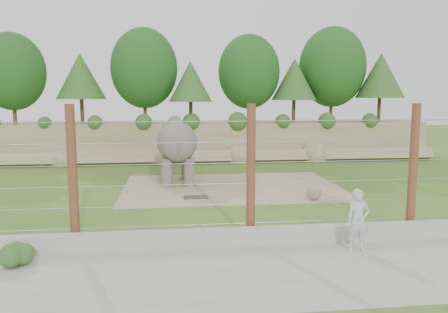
{
  "coord_description": "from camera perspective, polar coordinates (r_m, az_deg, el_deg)",
  "views": [
    {
      "loc": [
        -2.27,
        -16.78,
        4.18
      ],
      "look_at": [
        0.0,
        2.0,
        1.6
      ],
      "focal_mm": 35.0,
      "sensor_mm": 36.0,
      "label": 1
    }
  ],
  "objects": [
    {
      "name": "back_embankment",
      "position": [
        29.6,
        -1.36,
        7.34
      ],
      "size": [
        30.0,
        5.52,
        8.77
      ],
      "color": "#826D52",
      "rests_on": "ground"
    },
    {
      "name": "stone_ball",
      "position": [
        18.11,
        11.71,
        -4.68
      ],
      "size": [
        0.61,
        0.61,
        0.61
      ],
      "primitive_type": "sphere",
      "color": "gray",
      "rests_on": "dirt_patch"
    },
    {
      "name": "zookeeper",
      "position": [
        12.47,
        17.11,
        -7.98
      ],
      "size": [
        0.65,
        0.45,
        1.72
      ],
      "primitive_type": "imported",
      "rotation": [
        0.0,
        0.0,
        -0.07
      ],
      "color": "#B3B7BD",
      "rests_on": "walkway"
    },
    {
      "name": "retaining_wall",
      "position": [
        12.62,
        3.87,
        -10.38
      ],
      "size": [
        26.0,
        0.35,
        0.5
      ],
      "primitive_type": "cube",
      "color": "#A09F94",
      "rests_on": "ground"
    },
    {
      "name": "drain_grate",
      "position": [
        18.32,
        -3.72,
        -5.32
      ],
      "size": [
        1.0,
        0.6,
        0.03
      ],
      "primitive_type": "cube",
      "color": "#262628",
      "rests_on": "dirt_patch"
    },
    {
      "name": "ground",
      "position": [
        17.44,
        0.79,
        -6.1
      ],
      "size": [
        90.0,
        90.0,
        0.0
      ],
      "primitive_type": "plane",
      "color": "#3F5D22",
      "rests_on": "ground"
    },
    {
      "name": "walkway_shrub",
      "position": [
        12.26,
        -25.37,
        -11.32
      ],
      "size": [
        0.63,
        0.63,
        0.63
      ],
      "primitive_type": "sphere",
      "color": "#214E1C",
      "rests_on": "walkway"
    },
    {
      "name": "dirt_patch",
      "position": [
        20.4,
        1.06,
        -4.03
      ],
      "size": [
        10.0,
        7.0,
        0.02
      ],
      "primitive_type": "cube",
      "color": "#927F58",
      "rests_on": "ground"
    },
    {
      "name": "walkway",
      "position": [
        10.87,
        5.89,
        -14.85
      ],
      "size": [
        26.0,
        4.0,
        0.01
      ],
      "primitive_type": "cube",
      "color": "#A09F94",
      "rests_on": "ground"
    },
    {
      "name": "elephant",
      "position": [
        21.24,
        -6.15,
        0.66
      ],
      "size": [
        1.8,
        3.94,
        3.14
      ],
      "primitive_type": null,
      "rotation": [
        0.0,
        0.0,
        0.04
      ],
      "color": "#595550",
      "rests_on": "ground"
    },
    {
      "name": "barrier_fence",
      "position": [
        12.68,
        3.52,
        -2.14
      ],
      "size": [
        20.26,
        0.26,
        4.0
      ],
      "color": "brown",
      "rests_on": "ground"
    }
  ]
}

